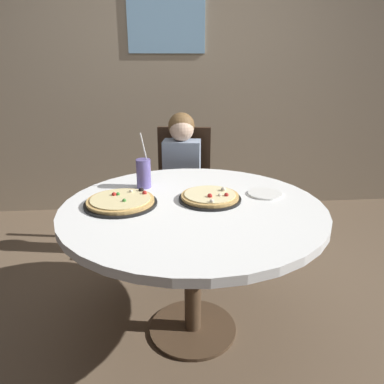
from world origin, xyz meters
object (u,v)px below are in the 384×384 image
(diner_child, at_px, (181,199))
(soda_cup, at_px, (144,173))
(plate_small, at_px, (265,194))
(pizza_cheese, at_px, (210,197))
(dining_table, at_px, (193,222))
(chair_wooden, at_px, (183,184))
(pizza_veggie, at_px, (121,202))

(diner_child, bearing_deg, soda_cup, -115.05)
(plate_small, bearing_deg, pizza_cheese, -169.96)
(dining_table, bearing_deg, pizza_cheese, 33.33)
(chair_wooden, relative_size, pizza_veggie, 2.66)
(dining_table, relative_size, pizza_veggie, 3.61)
(chair_wooden, distance_m, diner_child, 0.19)
(pizza_veggie, relative_size, soda_cup, 1.17)
(pizza_cheese, xyz_separation_m, soda_cup, (-0.34, 0.23, 0.06))
(chair_wooden, bearing_deg, pizza_veggie, -111.41)
(dining_table, bearing_deg, diner_child, 90.90)
(dining_table, xyz_separation_m, diner_child, (-0.01, 0.79, -0.18))
(diner_child, height_order, soda_cup, diner_child)
(chair_wooden, height_order, pizza_veggie, chair_wooden)
(pizza_cheese, height_order, plate_small, pizza_cheese)
(diner_child, height_order, pizza_veggie, diner_child)
(diner_child, bearing_deg, plate_small, -59.18)
(chair_wooden, bearing_deg, plate_small, -66.29)
(chair_wooden, bearing_deg, pizza_cheese, -85.12)
(dining_table, relative_size, plate_small, 7.17)
(diner_child, xyz_separation_m, soda_cup, (-0.23, -0.50, 0.35))
(diner_child, relative_size, pizza_cheese, 3.41)
(dining_table, distance_m, soda_cup, 0.42)
(diner_child, height_order, plate_small, diner_child)
(diner_child, distance_m, pizza_veggie, 0.87)
(chair_wooden, height_order, pizza_cheese, chair_wooden)
(chair_wooden, distance_m, pizza_veggie, 1.03)
(pizza_veggie, height_order, plate_small, pizza_veggie)
(pizza_cheese, xyz_separation_m, plate_small, (0.30, 0.05, -0.01))
(chair_wooden, xyz_separation_m, diner_child, (-0.03, -0.18, -0.05))
(plate_small, bearing_deg, pizza_veggie, -174.11)
(pizza_cheese, relative_size, plate_small, 1.76)
(chair_wooden, xyz_separation_m, pizza_cheese, (0.08, -0.91, 0.24))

